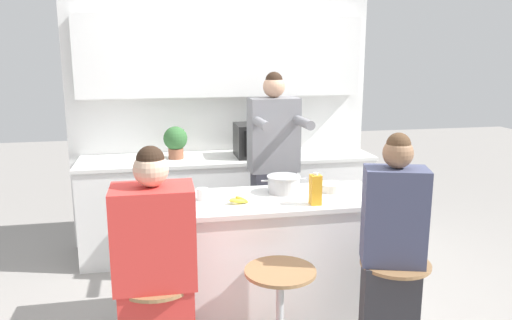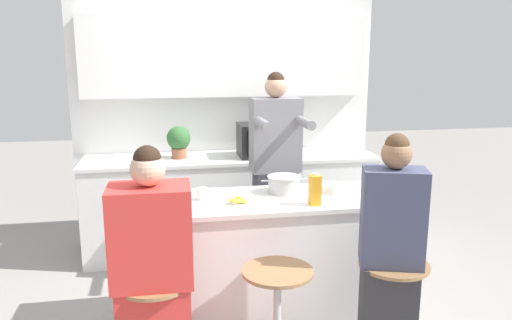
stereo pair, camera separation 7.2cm
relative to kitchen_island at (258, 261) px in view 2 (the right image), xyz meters
The scene contains 16 objects.
wall_back 2.00m from the kitchen_island, 90.00° to the left, with size 2.91×0.22×2.70m.
back_counter 1.37m from the kitchen_island, 90.00° to the left, with size 2.71×0.65×0.91m.
kitchen_island is the anchor object (origin of this frame).
bar_stool_center 0.62m from the kitchen_island, 90.00° to the right, with size 0.41×0.41×0.67m.
bar_stool_rightmost 0.94m from the kitchen_island, 43.61° to the right, with size 0.41×0.41×0.67m.
person_cooking 0.81m from the kitchen_island, 68.10° to the left, with size 0.40×0.55×1.72m.
person_wrapped_blanket 0.96m from the kitchen_island, 136.60° to the right, with size 0.42×0.29×1.41m.
person_seated_near 0.94m from the kitchen_island, 44.60° to the right, with size 0.40×0.35×1.43m.
cooking_pot 0.56m from the kitchen_island, 28.26° to the left, with size 0.32×0.23×0.12m.
fruit_bowl 0.72m from the kitchen_island, ahead, with size 0.19×0.19×0.06m.
coffee_cup_near 0.61m from the kitchen_island, behind, with size 0.11×0.08×0.08m.
coffee_cup_far 0.78m from the kitchen_island, behind, with size 0.11×0.08×0.08m.
banana_bunch 0.50m from the kitchen_island, 151.53° to the right, with size 0.15×0.11×0.05m.
juice_carton 0.67m from the kitchen_island, 31.27° to the right, with size 0.07×0.07×0.21m.
microwave 1.49m from the kitchen_island, 76.79° to the left, with size 0.48×0.36×0.30m.
potted_plant 1.58m from the kitchen_island, 109.23° to the left, with size 0.22×0.22×0.29m.
Camera 2 is at (-0.58, -3.14, 1.86)m, focal length 35.00 mm.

